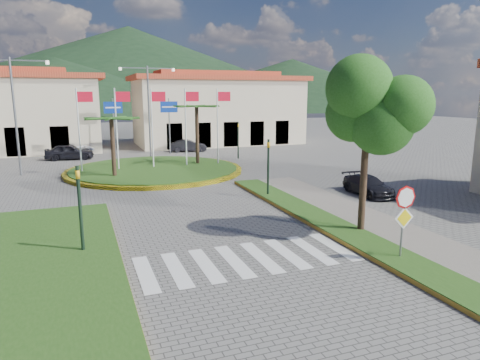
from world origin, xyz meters
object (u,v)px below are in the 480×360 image
object	(u,v)px
stop_sign	(404,211)
car_dark_a	(69,152)
roundabout_island	(155,170)
deciduous_tree	(368,105)
white_van	(72,147)
car_dark_b	(188,146)
car_side_right	(368,185)

from	to	relation	value
stop_sign	car_dark_a	distance (m)	30.60
roundabout_island	deciduous_tree	world-z (taller)	deciduous_tree
stop_sign	white_van	world-z (taller)	stop_sign
car_dark_a	car_dark_b	bearing A→B (deg)	-76.12
roundabout_island	white_van	bearing A→B (deg)	114.46
roundabout_island	car_dark_b	bearing A→B (deg)	63.46
white_van	car_side_right	xyz separation A→B (m)	(15.69, -23.98, -0.09)
deciduous_tree	car_dark_a	distance (m)	28.35
deciduous_tree	car_side_right	bearing A→B (deg)	50.59
car_dark_b	car_side_right	bearing A→B (deg)	-154.55
white_van	car_dark_b	world-z (taller)	white_van
roundabout_island	car_dark_b	size ratio (longest dim) A/B	3.57
roundabout_island	stop_sign	size ratio (longest dim) A/B	4.79
car_dark_b	deciduous_tree	bearing A→B (deg)	-166.65
deciduous_tree	car_side_right	distance (m)	8.49
car_side_right	stop_sign	bearing A→B (deg)	-117.88
stop_sign	car_dark_b	distance (m)	30.02
car_dark_b	car_side_right	xyz separation A→B (m)	(5.04, -21.46, -0.05)
deciduous_tree	car_dark_a	size ratio (longest dim) A/B	1.71
deciduous_tree	white_van	size ratio (longest dim) A/B	1.50
roundabout_island	stop_sign	bearing A→B (deg)	-76.27
roundabout_island	car_dark_a	xyz separation A→B (m)	(-5.88, 8.58, 0.51)
car_dark_b	roundabout_island	bearing A→B (deg)	165.70
stop_sign	deciduous_tree	distance (m)	4.59
roundabout_island	white_van	xyz separation A→B (m)	(-5.67, 12.47, 0.46)
white_van	car_dark_b	bearing A→B (deg)	-99.60
white_van	roundabout_island	bearing A→B (deg)	-151.87
stop_sign	car_dark_a	size ratio (longest dim) A/B	0.67
roundabout_island	stop_sign	distance (m)	20.69
white_van	stop_sign	bearing A→B (deg)	-158.32
car_dark_a	roundabout_island	bearing A→B (deg)	-138.96
roundabout_island	car_dark_a	size ratio (longest dim) A/B	3.19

